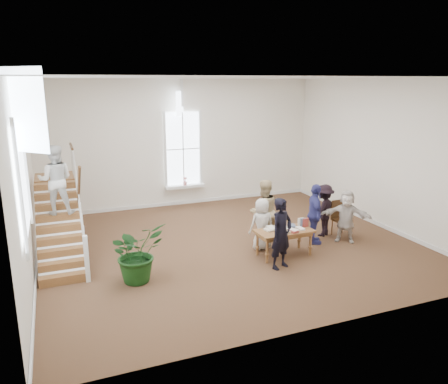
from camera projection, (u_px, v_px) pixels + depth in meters
name	position (u px, v px, depth m)	size (l,w,h in m)	color
ground	(230.00, 245.00, 12.14)	(10.00, 10.00, 0.00)	#4A311D
room_shell	(184.00, 194.00, 16.00)	(10.49, 10.00, 10.00)	white
staircase	(58.00, 197.00, 10.87)	(1.10, 4.10, 2.92)	brown
library_table	(284.00, 233.00, 11.26)	(1.49, 0.77, 0.76)	brown
police_officer	(281.00, 234.00, 10.45)	(0.64, 0.42, 1.75)	black
elderly_woman	(262.00, 224.00, 11.65)	(0.69, 0.45, 1.41)	beige
person_yellow	(264.00, 211.00, 12.16)	(0.87, 0.68, 1.79)	tan
woman_cluster_a	(315.00, 214.00, 12.06)	(0.99, 0.41, 1.70)	navy
woman_cluster_b	(324.00, 210.00, 12.69)	(0.99, 0.57, 1.53)	black
woman_cluster_c	(346.00, 216.00, 12.22)	(1.38, 0.44, 1.49)	silver
floor_plant	(137.00, 252.00, 9.80)	(1.22, 1.06, 1.36)	#123711
side_chair	(340.00, 216.00, 12.76)	(0.46, 0.46, 1.05)	#39210F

